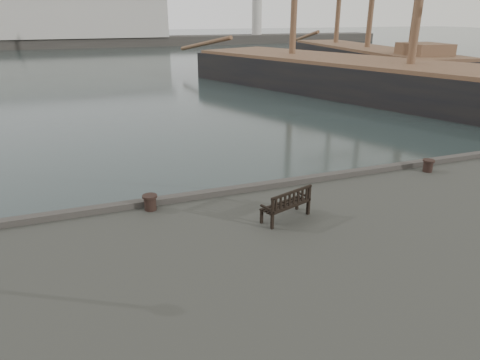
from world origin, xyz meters
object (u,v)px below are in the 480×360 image
object	(u,v)px
bench	(286,210)
tall_ship_main	(407,91)
bollard_right	(428,166)
bollard_left	(150,203)
tall_ship_far	(365,65)

from	to	relation	value
bench	tall_ship_main	world-z (taller)	tall_ship_main
bollard_right	bench	bearing A→B (deg)	-165.79
bench	bollard_right	distance (m)	6.64
bollard_left	tall_ship_far	xyz separation A→B (m)	(32.37, 34.36, -0.89)
bollard_right	tall_ship_far	bearing A→B (deg)	56.92
bollard_left	tall_ship_main	world-z (taller)	tall_ship_main
bench	bollard_right	size ratio (longest dim) A/B	3.63
bench	bollard_right	bearing A→B (deg)	-4.42
tall_ship_far	tall_ship_main	bearing A→B (deg)	-108.25
bollard_left	tall_ship_far	size ratio (longest dim) A/B	0.01
tall_ship_main	bollard_right	bearing A→B (deg)	-150.06
bench	tall_ship_main	distance (m)	28.15
bollard_left	tall_ship_far	bearing A→B (deg)	46.71
tall_ship_main	tall_ship_far	bearing A→B (deg)	43.19
bench	tall_ship_main	bearing A→B (deg)	24.12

